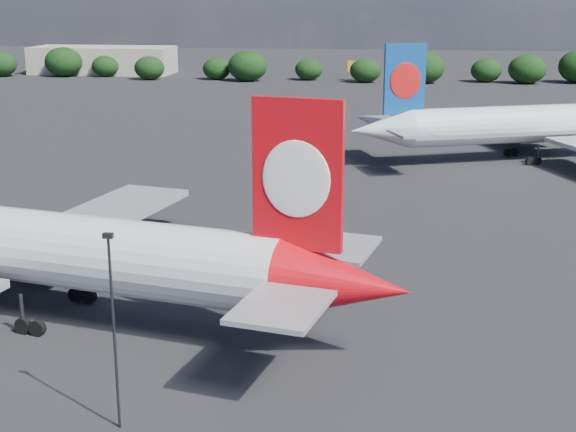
# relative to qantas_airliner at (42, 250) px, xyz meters

# --- Properties ---
(ground) EXTENTS (500.00, 500.00, 0.00)m
(ground) POSITION_rel_qantas_airliner_xyz_m (2.16, 50.13, -5.31)
(ground) COLOR black
(ground) RESTS_ON ground
(qantas_airliner) EXTENTS (53.14, 50.80, 17.42)m
(qantas_airliner) POSITION_rel_qantas_airliner_xyz_m (0.00, 0.00, 0.00)
(qantas_airliner) COLOR silver
(qantas_airliner) RESTS_ON ground
(china_southern_airliner) EXTENTS (50.58, 48.66, 17.11)m
(china_southern_airliner) POSITION_rel_qantas_airliner_xyz_m (44.98, 65.40, -0.09)
(china_southern_airliner) COLOR silver
(china_southern_airliner) RESTS_ON ground
(apron_lamp_post) EXTENTS (0.55, 0.30, 11.49)m
(apron_lamp_post) POSITION_rel_qantas_airliner_xyz_m (10.88, -14.84, 1.09)
(apron_lamp_post) COLOR black
(apron_lamp_post) RESTS_ON ground
(terminal_building) EXTENTS (42.00, 16.00, 8.00)m
(terminal_building) POSITION_rel_qantas_airliner_xyz_m (-62.84, 182.13, -1.31)
(terminal_building) COLOR gray
(terminal_building) RESTS_ON ground
(highway_sign) EXTENTS (6.00, 0.30, 4.50)m
(highway_sign) POSITION_rel_qantas_airliner_xyz_m (-15.84, 166.13, -2.18)
(highway_sign) COLOR #14641C
(highway_sign) RESTS_ON ground
(billboard_yellow) EXTENTS (5.00, 0.30, 5.50)m
(billboard_yellow) POSITION_rel_qantas_airliner_xyz_m (14.16, 172.13, -1.44)
(billboard_yellow) COLOR yellow
(billboard_yellow) RESTS_ON ground
(horizon_treeline) EXTENTS (203.97, 16.78, 9.02)m
(horizon_treeline) POSITION_rel_qantas_airliner_xyz_m (11.25, 170.17, -1.51)
(horizon_treeline) COLOR black
(horizon_treeline) RESTS_ON ground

